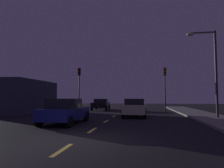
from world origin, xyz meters
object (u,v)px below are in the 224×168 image
object	(u,v)px
traffic_signal_right	(165,81)
street_lamp_right	(211,65)
traffic_signal_left	(79,81)
car_oncoming_far	(101,104)
car_adjacent_lane	(65,111)
car_stopped_ahead	(135,107)

from	to	relation	value
traffic_signal_right	street_lamp_right	xyz separation A→B (m)	(2.51, -7.60, 0.54)
traffic_signal_left	traffic_signal_right	bearing A→B (deg)	-0.00
traffic_signal_left	street_lamp_right	xyz separation A→B (m)	(12.47, -7.60, 0.43)
traffic_signal_right	car_oncoming_far	xyz separation A→B (m)	(-7.79, 2.52, -2.73)
car_adjacent_lane	car_oncoming_far	xyz separation A→B (m)	(-0.62, 13.98, -0.03)
traffic_signal_left	street_lamp_right	bearing A→B (deg)	-31.35
traffic_signal_left	car_stopped_ahead	world-z (taller)	traffic_signal_left
car_adjacent_lane	traffic_signal_left	bearing A→B (deg)	103.65
car_oncoming_far	street_lamp_right	bearing A→B (deg)	-44.48
car_adjacent_lane	traffic_signal_right	bearing A→B (deg)	57.94
car_adjacent_lane	street_lamp_right	distance (m)	10.92
car_stopped_ahead	car_adjacent_lane	xyz separation A→B (m)	(-4.04, -5.22, 0.01)
car_adjacent_lane	car_oncoming_far	distance (m)	13.99
traffic_signal_right	street_lamp_right	size ratio (longest dim) A/B	0.76
traffic_signal_left	car_oncoming_far	distance (m)	4.37
car_adjacent_lane	car_oncoming_far	world-z (taller)	car_adjacent_lane
traffic_signal_left	car_stopped_ahead	size ratio (longest dim) A/B	1.23
traffic_signal_left	car_stopped_ahead	xyz separation A→B (m)	(6.83, -6.23, -2.81)
traffic_signal_left	car_adjacent_lane	size ratio (longest dim) A/B	1.20
car_stopped_ahead	street_lamp_right	distance (m)	6.65
car_stopped_ahead	street_lamp_right	xyz separation A→B (m)	(5.64, -1.37, 3.24)
traffic_signal_right	car_oncoming_far	distance (m)	8.63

